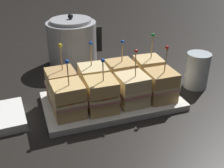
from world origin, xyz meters
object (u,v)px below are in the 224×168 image
(sandwich_front_far_right, at_px, (161,85))
(sandwich_back_center_right, at_px, (121,76))
(serving_platter, at_px, (112,101))
(sandwich_front_center_left, at_px, (101,95))
(sandwich_back_far_left, at_px, (62,85))
(kettle_steel, at_px, (72,42))
(sandwich_front_far_left, at_px, (68,100))
(drinking_glass, at_px, (197,70))
(sandwich_back_center_left, at_px, (93,81))
(sandwich_front_center_right, at_px, (132,90))
(sandwich_back_far_right, at_px, (148,72))

(sandwich_front_far_right, distance_m, sandwich_back_center_right, 0.13)
(serving_platter, height_order, sandwich_front_center_left, sandwich_front_center_left)
(serving_platter, distance_m, sandwich_back_far_left, 0.16)
(sandwich_front_far_right, relative_size, kettle_steel, 0.80)
(sandwich_back_center_right, bearing_deg, sandwich_front_far_left, -153.41)
(serving_platter, xyz_separation_m, kettle_steel, (-0.04, 0.34, 0.08))
(sandwich_front_far_right, relative_size, sandwich_back_center_right, 1.04)
(drinking_glass, bearing_deg, sandwich_front_center_left, -169.63)
(sandwich_front_center_left, xyz_separation_m, sandwich_back_far_left, (-0.09, 0.09, 0.00))
(drinking_glass, bearing_deg, sandwich_back_center_left, 175.27)
(sandwich_front_center_right, bearing_deg, sandwich_back_center_right, 90.65)
(sandwich_back_far_right, bearing_deg, sandwich_back_far_left, -179.33)
(sandwich_front_center_right, bearing_deg, sandwich_back_far_right, 44.29)
(serving_platter, relative_size, sandwich_front_center_left, 2.60)
(serving_platter, xyz_separation_m, sandwich_back_far_right, (0.14, 0.05, 0.06))
(sandwich_front_far_right, bearing_deg, sandwich_back_far_right, 87.81)
(serving_platter, distance_m, sandwich_back_center_left, 0.08)
(sandwich_front_far_left, bearing_deg, drinking_glass, 7.61)
(sandwich_front_far_left, relative_size, sandwich_front_center_left, 1.05)
(kettle_steel, xyz_separation_m, drinking_glass, (0.35, -0.33, -0.03))
(serving_platter, xyz_separation_m, sandwich_front_center_left, (-0.05, -0.05, 0.06))
(sandwich_back_center_left, distance_m, sandwich_back_far_right, 0.18)
(sandwich_front_center_right, xyz_separation_m, sandwich_back_center_right, (-0.00, 0.09, 0.00))
(sandwich_front_center_left, distance_m, sandwich_back_center_left, 0.09)
(sandwich_front_far_left, distance_m, sandwich_front_far_right, 0.27)
(sandwich_front_far_right, relative_size, sandwich_back_center_left, 1.00)
(sandwich_front_far_left, xyz_separation_m, kettle_steel, (0.09, 0.38, 0.02))
(serving_platter, xyz_separation_m, sandwich_back_center_left, (-0.04, 0.04, 0.06))
(sandwich_back_far_left, xyz_separation_m, sandwich_back_far_right, (0.28, 0.00, -0.00))
(sandwich_front_center_right, xyz_separation_m, sandwich_back_center_left, (-0.09, 0.09, 0.00))
(serving_platter, distance_m, sandwich_front_center_right, 0.08)
(sandwich_back_far_left, bearing_deg, sandwich_back_center_left, -0.18)
(serving_platter, xyz_separation_m, sandwich_front_far_right, (0.13, -0.05, 0.05))
(serving_platter, xyz_separation_m, sandwich_front_center_right, (0.05, -0.04, 0.05))
(sandwich_front_center_left, xyz_separation_m, drinking_glass, (0.35, 0.06, -0.01))
(sandwich_front_center_right, distance_m, sandwich_back_far_left, 0.20)
(sandwich_front_center_right, distance_m, drinking_glass, 0.26)
(sandwich_back_far_left, distance_m, sandwich_back_far_right, 0.28)
(serving_platter, distance_m, sandwich_front_far_left, 0.15)
(kettle_steel, bearing_deg, serving_platter, -82.49)
(sandwich_back_center_right, distance_m, drinking_glass, 0.26)
(sandwich_back_far_right, height_order, drinking_glass, sandwich_back_far_right)
(sandwich_front_center_left, xyz_separation_m, sandwich_front_far_right, (0.18, 0.00, -0.00))
(sandwich_back_far_left, height_order, kettle_steel, kettle_steel)
(sandwich_back_center_right, bearing_deg, drinking_glass, -7.17)
(sandwich_front_center_left, bearing_deg, sandwich_back_far_right, 27.29)
(kettle_steel, bearing_deg, sandwich_front_far_left, -103.48)
(sandwich_back_center_left, distance_m, sandwich_back_center_right, 0.09)
(kettle_steel, bearing_deg, sandwich_front_center_left, -90.37)
(sandwich_back_center_right, distance_m, kettle_steel, 0.31)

